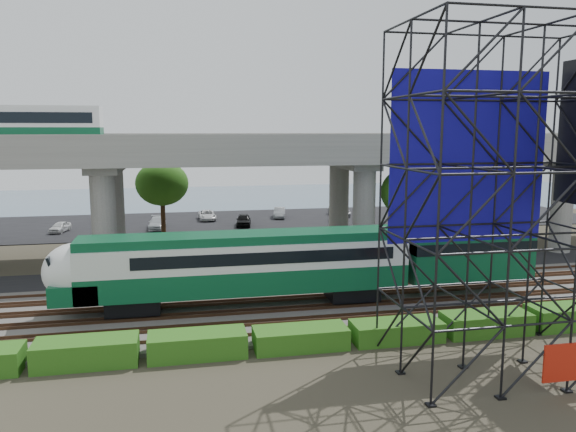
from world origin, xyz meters
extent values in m
plane|color=#474233|center=(0.00, 0.00, 0.00)|extent=(140.00, 140.00, 0.00)
cube|color=slate|center=(0.00, 2.00, 0.10)|extent=(90.00, 12.00, 0.20)
cube|color=black|center=(0.00, 10.50, 0.04)|extent=(90.00, 5.00, 0.08)
cube|color=black|center=(0.00, 34.00, 0.04)|extent=(90.00, 18.00, 0.08)
cube|color=slate|center=(0.00, 56.00, 0.01)|extent=(140.00, 40.00, 0.03)
cube|color=#472D1E|center=(0.00, -2.72, 0.28)|extent=(90.00, 0.08, 0.16)
cube|color=#472D1E|center=(0.00, -1.28, 0.28)|extent=(90.00, 0.08, 0.16)
cube|color=#472D1E|center=(0.00, -0.72, 0.28)|extent=(90.00, 0.08, 0.16)
cube|color=#472D1E|center=(0.00, 0.72, 0.28)|extent=(90.00, 0.08, 0.16)
cube|color=#472D1E|center=(0.00, 1.28, 0.28)|extent=(90.00, 0.08, 0.16)
cube|color=#472D1E|center=(0.00, 2.72, 0.28)|extent=(90.00, 0.08, 0.16)
cube|color=#472D1E|center=(0.00, 3.28, 0.28)|extent=(90.00, 0.08, 0.16)
cube|color=#472D1E|center=(0.00, 4.72, 0.28)|extent=(90.00, 0.08, 0.16)
cube|color=#472D1E|center=(0.00, 5.28, 0.28)|extent=(90.00, 0.08, 0.16)
cube|color=#472D1E|center=(0.00, 6.72, 0.28)|extent=(90.00, 0.08, 0.16)
cube|color=black|center=(-7.33, 2.00, 0.81)|extent=(3.00, 2.20, 0.90)
cube|color=black|center=(5.67, 2.00, 0.81)|extent=(3.00, 2.20, 0.90)
cube|color=#0A4A2A|center=(-0.83, 2.00, 1.96)|extent=(19.00, 3.00, 1.40)
cube|color=silver|center=(-0.83, 2.00, 3.41)|extent=(19.00, 3.00, 1.50)
cube|color=#0A4A2A|center=(-0.83, 2.00, 4.41)|extent=(19.00, 2.60, 0.50)
cube|color=black|center=(0.17, 2.00, 3.46)|extent=(15.00, 3.06, 0.70)
ellipsoid|color=silver|center=(-10.33, 2.00, 2.86)|extent=(3.60, 3.00, 3.20)
cube|color=#0A4A2A|center=(-10.33, 2.00, 1.81)|extent=(2.60, 3.00, 1.10)
cube|color=black|center=(-11.43, 2.00, 3.36)|extent=(0.48, 2.00, 1.09)
cube|color=#0A4A2A|center=(13.17, 2.00, 2.96)|extent=(8.00, 3.00, 3.40)
cube|color=#9E9B93|center=(0.00, 16.00, 8.60)|extent=(80.00, 12.00, 1.20)
cube|color=#9E9B93|center=(0.00, 10.25, 9.75)|extent=(80.00, 0.50, 1.10)
cube|color=#9E9B93|center=(0.00, 21.75, 9.75)|extent=(80.00, 0.50, 1.10)
cylinder|color=#9E9B93|center=(-10.00, 12.50, 4.00)|extent=(1.80, 1.80, 8.00)
cylinder|color=#9E9B93|center=(-10.00, 19.50, 4.00)|extent=(1.80, 1.80, 8.00)
cube|color=#9E9B93|center=(-10.00, 16.00, 7.70)|extent=(2.40, 9.00, 0.60)
cylinder|color=#9E9B93|center=(10.00, 12.50, 4.00)|extent=(1.80, 1.80, 8.00)
cylinder|color=#9E9B93|center=(10.00, 19.50, 4.00)|extent=(1.80, 1.80, 8.00)
cube|color=#9E9B93|center=(10.00, 16.00, 7.70)|extent=(2.40, 9.00, 0.60)
cylinder|color=#9E9B93|center=(28.00, 12.50, 4.00)|extent=(1.80, 1.80, 8.00)
cylinder|color=#9E9B93|center=(28.00, 19.50, 4.00)|extent=(1.80, 1.80, 8.00)
cube|color=#9E9B93|center=(28.00, 16.00, 7.70)|extent=(2.40, 9.00, 0.60)
cube|color=black|center=(-16.22, 16.00, 9.55)|extent=(12.00, 2.50, 0.70)
cube|color=#0A4A2A|center=(-16.22, 16.00, 10.35)|extent=(12.00, 2.50, 0.90)
cube|color=silver|center=(-16.22, 16.00, 11.45)|extent=(12.00, 2.50, 1.30)
cube|color=black|center=(-16.22, 16.00, 11.50)|extent=(11.00, 2.56, 0.80)
cube|color=silver|center=(-16.22, 16.00, 12.25)|extent=(12.00, 2.40, 0.30)
cube|color=#120C8E|center=(9.18, -4.95, 9.30)|extent=(8.10, 0.08, 8.25)
cube|color=red|center=(10.68, -11.05, 1.30)|extent=(2.40, 0.08, 1.60)
cube|color=black|center=(9.18, -8.00, 0.04)|extent=(9.36, 6.36, 0.08)
cube|color=#2B5F15|center=(-9.00, -4.30, 0.60)|extent=(4.60, 1.80, 1.20)
cube|color=#2B5F15|center=(-4.00, -4.30, 0.58)|extent=(4.60, 1.80, 1.15)
cube|color=#2B5F15|center=(1.00, -4.30, 0.52)|extent=(4.60, 1.80, 1.03)
cube|color=#2B5F15|center=(6.00, -4.30, 0.51)|extent=(4.60, 1.80, 1.01)
cube|color=#2B5F15|center=(11.00, -4.30, 0.56)|extent=(4.60, 1.80, 1.12)
cube|color=#2B5F15|center=(16.00, -4.30, 0.60)|extent=(4.60, 1.80, 1.20)
cylinder|color=#382314|center=(14.00, 12.50, 2.40)|extent=(0.44, 0.44, 4.80)
ellipsoid|color=#2B5F15|center=(14.00, 12.50, 5.60)|extent=(4.94, 4.94, 4.18)
cylinder|color=#382314|center=(-6.00, 24.00, 2.40)|extent=(0.44, 0.44, 4.80)
ellipsoid|color=#2B5F15|center=(-6.00, 24.00, 5.60)|extent=(4.94, 4.94, 4.18)
imported|color=black|center=(-3.17, 10.09, 0.73)|extent=(5.18, 3.68, 1.31)
imported|color=silver|center=(-16.65, 31.00, 0.62)|extent=(2.04, 3.41, 1.09)
imported|color=#A6AAAE|center=(-12.36, 36.00, 0.73)|extent=(2.31, 4.16, 1.30)
imported|color=silver|center=(-6.78, 31.00, 0.70)|extent=(1.85, 4.34, 1.25)
imported|color=silver|center=(-1.20, 36.00, 0.64)|extent=(1.98, 4.10, 1.12)
imported|color=black|center=(2.51, 31.00, 0.74)|extent=(2.11, 4.05, 1.32)
imported|color=gray|center=(7.50, 36.00, 0.69)|extent=(2.05, 3.92, 1.23)
imported|color=silver|center=(13.28, 31.00, 0.64)|extent=(2.29, 4.07, 1.11)
imported|color=#A7A9AF|center=(15.02, 36.00, 0.71)|extent=(2.44, 4.71, 1.27)
camera|label=1|loc=(-4.83, -29.92, 10.63)|focal=35.00mm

